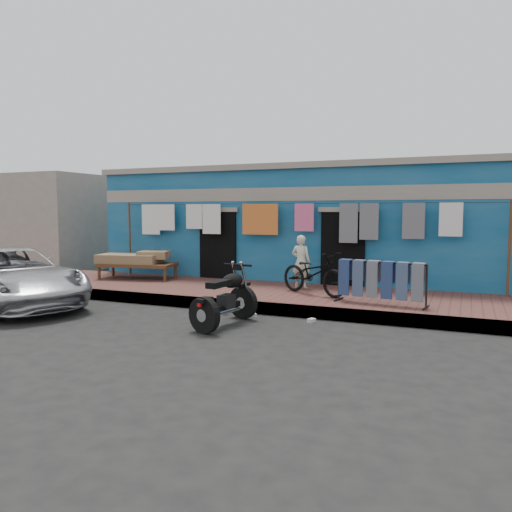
{
  "coord_description": "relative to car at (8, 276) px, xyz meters",
  "views": [
    {
      "loc": [
        4.16,
        -7.78,
        2.1
      ],
      "look_at": [
        0.0,
        2.0,
        1.15
      ],
      "focal_mm": 35.0,
      "sensor_mm": 36.0,
      "label": 1
    }
  ],
  "objects": [
    {
      "name": "car",
      "position": [
        0.0,
        0.0,
        0.0
      ],
      "size": [
        5.23,
        3.75,
        1.34
      ],
      "primitive_type": "imported",
      "rotation": [
        0.0,
        0.0,
        1.2
      ],
      "color": "silver",
      "rests_on": "ground"
    },
    {
      "name": "seated_person",
      "position": [
        5.66,
        3.51,
        0.22
      ],
      "size": [
        0.49,
        0.35,
        1.29
      ],
      "primitive_type": "imported",
      "rotation": [
        0.0,
        0.0,
        3.05
      ],
      "color": "beige",
      "rests_on": "sidewalk"
    },
    {
      "name": "charpoy",
      "position": [
        0.98,
        3.39,
        -0.06
      ],
      "size": [
        2.54,
        1.82,
        0.73
      ],
      "primitive_type": null,
      "rotation": [
        0.0,
        0.0,
        0.19
      ],
      "color": "brown",
      "rests_on": "sidewalk"
    },
    {
      "name": "litter_b",
      "position": [
        6.66,
        1.07,
        -0.64
      ],
      "size": [
        0.15,
        0.18,
        0.07
      ],
      "primitive_type": "cube",
      "rotation": [
        0.0,
        0.0,
        1.25
      ],
      "color": "silver",
      "rests_on": "ground"
    },
    {
      "name": "jeans_rack",
      "position": [
        7.77,
        2.15,
        0.03
      ],
      "size": [
        1.97,
        0.89,
        0.9
      ],
      "primitive_type": null,
      "rotation": [
        0.0,
        0.0,
        -0.14
      ],
      "color": "black",
      "rests_on": "sidewalk"
    },
    {
      "name": "neighbor_left",
      "position": [
        -5.82,
        6.87,
        1.03
      ],
      "size": [
        6.0,
        5.0,
        3.4
      ],
      "primitive_type": "cube",
      "color": "#9E9384",
      "rests_on": "ground"
    },
    {
      "name": "litter_c",
      "position": [
        4.78,
        1.07,
        -0.63
      ],
      "size": [
        0.2,
        0.23,
        0.08
      ],
      "primitive_type": "cube",
      "rotation": [
        0.0,
        0.0,
        1.35
      ],
      "color": "silver",
      "rests_on": "ground"
    },
    {
      "name": "curb",
      "position": [
        5.18,
        1.42,
        -0.55
      ],
      "size": [
        28.0,
        0.1,
        0.25
      ],
      "primitive_type": "cube",
      "color": "gray",
      "rests_on": "ground"
    },
    {
      "name": "bicycle",
      "position": [
        6.2,
        2.74,
        0.17
      ],
      "size": [
        1.91,
        1.37,
        1.18
      ],
      "primitive_type": "imported",
      "rotation": [
        0.0,
        0.0,
        1.12
      ],
      "color": "black",
      "rests_on": "sidewalk"
    },
    {
      "name": "litter_a",
      "position": [
        5.43,
        1.07,
        -0.64
      ],
      "size": [
        0.21,
        0.2,
        0.07
      ],
      "primitive_type": "cube",
      "rotation": [
        0.0,
        0.0,
        0.67
      ],
      "color": "silver",
      "rests_on": "ground"
    },
    {
      "name": "sidewalk",
      "position": [
        5.18,
        2.87,
        -0.55
      ],
      "size": [
        28.0,
        3.0,
        0.25
      ],
      "primitive_type": "cube",
      "color": "brown",
      "rests_on": "ground"
    },
    {
      "name": "building",
      "position": [
        5.17,
        6.86,
        1.01
      ],
      "size": [
        12.2,
        5.2,
        3.36
      ],
      "color": "#0D4F7F",
      "rests_on": "ground"
    },
    {
      "name": "motorcycle",
      "position": [
        5.26,
        0.2,
        -0.12
      ],
      "size": [
        0.9,
        1.81,
        1.1
      ],
      "primitive_type": null,
      "rotation": [
        0.0,
        0.0,
        -0.09
      ],
      "color": "black",
      "rests_on": "ground"
    },
    {
      "name": "clothesline",
      "position": [
        4.8,
        4.12,
        1.14
      ],
      "size": [
        10.06,
        0.06,
        2.1
      ],
      "color": "brown",
      "rests_on": "sidewalk"
    },
    {
      "name": "ground",
      "position": [
        5.18,
        -0.13,
        -0.67
      ],
      "size": [
        80.0,
        80.0,
        0.0
      ],
      "primitive_type": "plane",
      "color": "black",
      "rests_on": "ground"
    }
  ]
}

